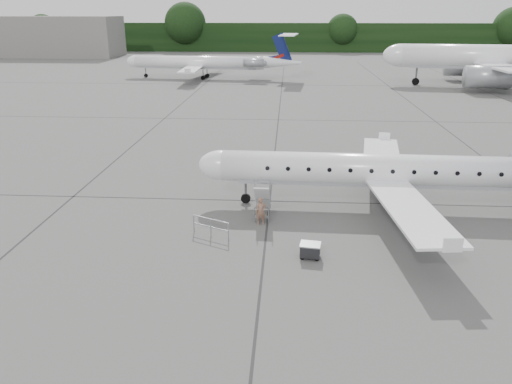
# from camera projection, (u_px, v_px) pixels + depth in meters

# --- Properties ---
(ground) EXTENTS (320.00, 320.00, 0.00)m
(ground) POSITION_uv_depth(u_px,v_px,m) (401.00, 260.00, 23.91)
(ground) COLOR #595957
(ground) RESTS_ON ground
(treeline) EXTENTS (260.00, 4.00, 8.00)m
(treeline) POSITION_uv_depth(u_px,v_px,m) (309.00, 38.00, 144.47)
(treeline) COLOR black
(treeline) RESTS_ON ground
(terminal_building) EXTENTS (40.00, 14.00, 10.00)m
(terminal_building) POSITION_uv_depth(u_px,v_px,m) (41.00, 36.00, 129.57)
(terminal_building) COLOR slate
(terminal_building) RESTS_ON ground
(main_regional_jet) EXTENTS (26.45, 19.39, 6.65)m
(main_regional_jet) POSITION_uv_depth(u_px,v_px,m) (394.00, 155.00, 29.11)
(main_regional_jet) COLOR white
(main_regional_jet) RESTS_ON ground
(airstair) EXTENTS (0.91, 2.11, 2.08)m
(airstair) POSITION_uv_depth(u_px,v_px,m) (263.00, 199.00, 28.64)
(airstair) COLOR white
(airstair) RESTS_ON ground
(passenger) EXTENTS (0.62, 0.45, 1.57)m
(passenger) POSITION_uv_depth(u_px,v_px,m) (261.00, 211.00, 27.62)
(passenger) COLOR #845B48
(passenger) RESTS_ON ground
(safety_railing) EXTENTS (2.01, 1.04, 1.00)m
(safety_railing) POSITION_uv_depth(u_px,v_px,m) (211.00, 228.00, 26.20)
(safety_railing) COLOR gray
(safety_railing) RESTS_ON ground
(baggage_cart) EXTENTS (1.02, 0.87, 0.80)m
(baggage_cart) POSITION_uv_depth(u_px,v_px,m) (310.00, 250.00, 23.96)
(baggage_cart) COLOR black
(baggage_cart) RESTS_ON ground
(bg_narrowbody) EXTENTS (37.61, 28.57, 12.75)m
(bg_narrowbody) POSITION_uv_depth(u_px,v_px,m) (495.00, 45.00, 76.57)
(bg_narrowbody) COLOR white
(bg_narrowbody) RESTS_ON ground
(bg_regional_left) EXTENTS (31.18, 23.72, 7.71)m
(bg_regional_left) POSITION_uv_depth(u_px,v_px,m) (199.00, 56.00, 86.79)
(bg_regional_left) COLOR white
(bg_regional_left) RESTS_ON ground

